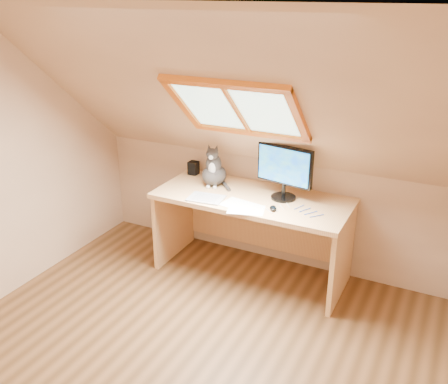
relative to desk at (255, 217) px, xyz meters
The scene contains 10 objects.
ground 1.55m from the desk, 89.80° to the right, with size 3.50×3.50×0.00m, color brown.
room_shell 1.78m from the desk, 89.81° to the right, with size 3.52×3.52×2.41m.
desk is the anchor object (origin of this frame).
monitor 0.57m from the desk, ahead, with size 0.51×0.22×0.47m.
cat 0.57m from the desk, behind, with size 0.27×0.31×0.40m.
desk_speaker 0.81m from the desk, 166.37° to the left, with size 0.09×0.09×0.13m, color black.
graphics_tablet 0.51m from the desk, 137.11° to the right, with size 0.30×0.21×0.01m, color #B2B2B7.
mouse 0.45m from the desk, 44.60° to the right, with size 0.06×0.10×0.03m, color black.
papers 0.41m from the desk, 90.37° to the right, with size 0.33×0.27×0.00m.
cables 0.53m from the desk, 23.44° to the right, with size 0.51×0.26×0.01m.
Camera 1 is at (1.57, -2.31, 2.47)m, focal length 40.00 mm.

